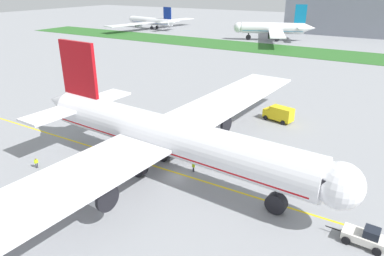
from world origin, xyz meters
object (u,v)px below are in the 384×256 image
ground_crew_wingwalker_port (193,166)px  service_truck_fuel_bowser (279,114)px  airliner_foreground (165,136)px  ground_crew_wingwalker_starboard (36,162)px  pushback_tug (365,237)px  parked_airliner_far_centre (273,28)px  ground_crew_marshaller_front (95,164)px  parked_airliner_far_left (152,21)px

ground_crew_wingwalker_port → service_truck_fuel_bowser: (4.12, 26.25, 0.65)m
airliner_foreground → ground_crew_wingwalker_starboard: size_ratio=51.03×
pushback_tug → ground_crew_wingwalker_starboard: 44.62m
service_truck_fuel_bowser → parked_airliner_far_centre: bearing=109.7°
parked_airliner_far_centre → ground_crew_marshaller_front: bearing=-81.7°
pushback_tug → ground_crew_wingwalker_port: 23.71m
pushback_tug → ground_crew_wingwalker_starboard: size_ratio=3.78×
ground_crew_marshaller_front → parked_airliner_far_left: size_ratio=0.03×
ground_crew_marshaller_front → parked_airliner_far_centre: (-19.49, 134.30, 4.51)m
ground_crew_wingwalker_port → parked_airliner_far_left: bearing=129.0°
airliner_foreground → ground_crew_wingwalker_port: bearing=34.5°
ground_crew_marshaller_front → parked_airliner_far_centre: bearing=98.3°
pushback_tug → parked_airliner_far_left: (-131.55, 137.60, 3.38)m
pushback_tug → ground_crew_marshaller_front: 36.09m
airliner_foreground → pushback_tug: (26.70, -1.68, -4.91)m
pushback_tug → ground_crew_wingwalker_starboard: bearing=-170.9°
pushback_tug → ground_crew_marshaller_front: bearing=-175.0°
pushback_tug → parked_airliner_far_centre: parked_airliner_far_centre is taller
ground_crew_marshaller_front → service_truck_fuel_bowser: 37.29m
parked_airliner_far_left → service_truck_fuel_bowser: bearing=-43.7°
ground_crew_marshaller_front → ground_crew_wingwalker_starboard: 9.01m
airliner_foreground → parked_airliner_far_centre: airliner_foreground is taller
ground_crew_wingwalker_port → airliner_foreground: bearing=-145.5°
ground_crew_wingwalker_port → ground_crew_marshaller_front: bearing=-150.5°
pushback_tug → parked_airliner_far_left: 190.40m
airliner_foreground → pushback_tug: bearing=-3.6°
airliner_foreground → service_truck_fuel_bowser: size_ratio=13.07×
service_truck_fuel_bowser → parked_airliner_far_left: (-112.29, 107.40, 2.77)m
airliner_foreground → ground_crew_wingwalker_port: airliner_foreground is taller
airliner_foreground → ground_crew_wingwalker_starboard: 20.05m
pushback_tug → ground_crew_wingwalker_starboard: pushback_tug is taller
ground_crew_wingwalker_port → service_truck_fuel_bowser: size_ratio=0.25×
service_truck_fuel_bowser → ground_crew_wingwalker_port: bearing=-98.9°
ground_crew_wingwalker_starboard → service_truck_fuel_bowser: bearing=56.4°
parked_airliner_far_left → pushback_tug: bearing=-46.3°
ground_crew_marshaller_front → ground_crew_wingwalker_starboard: bearing=-154.0°
pushback_tug → parked_airliner_far_centre: 142.47m
ground_crew_marshaller_front → service_truck_fuel_bowser: bearing=63.4°
ground_crew_wingwalker_port → parked_airliner_far_left: size_ratio=0.02×
ground_crew_wingwalker_port → ground_crew_wingwalker_starboard: (-20.67, -11.05, 0.02)m
parked_airliner_far_left → parked_airliner_far_centre: (76.11, -6.44, 1.17)m
ground_crew_wingwalker_starboard → parked_airliner_far_centre: parked_airliner_far_centre is taller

